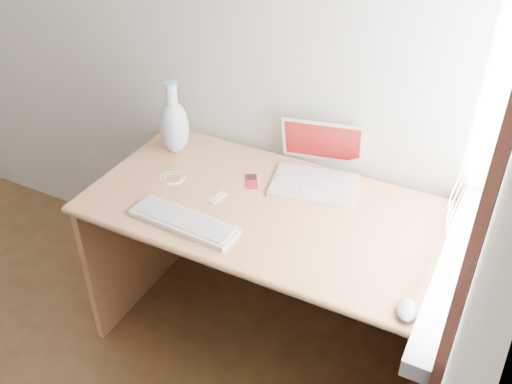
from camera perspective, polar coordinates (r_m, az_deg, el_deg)
The scene contains 9 objects.
window at distance 1.71m, azimuth 23.22°, elevation 5.16°, with size 0.11×0.99×1.10m.
desk at distance 2.36m, azimuth 2.57°, elevation -4.71°, with size 1.43×0.72×0.76m.
laptop at distance 2.29m, azimuth 6.31°, elevation 2.18°, with size 0.37×0.34×0.23m.
external_keyboard at distance 2.10m, azimuth -7.22°, elevation -2.90°, with size 0.43×0.15×0.02m.
mouse at distance 1.81m, azimuth 14.86°, elevation -11.28°, with size 0.06×0.10×0.04m, color silver.
ipod at distance 2.30m, azimuth -0.42°, elevation 1.09°, with size 0.09×0.11×0.01m.
cable_coil at distance 2.35m, azimuth -8.34°, elevation 1.39°, with size 0.10×0.10×0.01m, color white.
remote at distance 2.21m, azimuth -3.83°, elevation -0.57°, with size 0.03×0.08×0.01m, color white.
vase at distance 2.46m, azimuth -8.22°, elevation 6.68°, with size 0.13×0.13×0.33m.
Camera 1 is at (1.74, -0.22, 2.06)m, focal length 40.00 mm.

